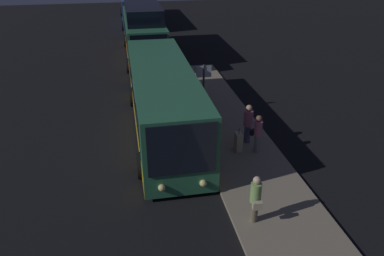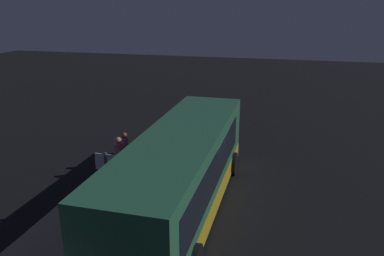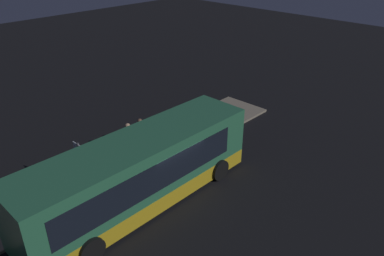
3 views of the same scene
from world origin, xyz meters
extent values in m
plane|color=black|center=(0.00, 0.00, 0.00)|extent=(80.00, 80.00, 0.00)
cube|color=gray|center=(0.00, 3.13, 0.06)|extent=(20.00, 3.05, 0.13)
cube|color=#2D704C|center=(-1.11, 0.30, 1.55)|extent=(10.25, 2.48, 2.75)
cube|color=gold|center=(-1.11, 0.30, 0.52)|extent=(10.19, 2.50, 0.70)
cube|color=black|center=(-1.36, 0.30, 1.88)|extent=(8.40, 2.51, 1.21)
cube|color=black|center=(4.04, 0.30, 1.94)|extent=(0.06, 2.18, 1.76)
sphere|color=#F9E58C|center=(4.06, 0.98, 0.62)|extent=(0.24, 0.24, 0.24)
sphere|color=#F9E58C|center=(4.06, -0.39, 0.62)|extent=(0.24, 0.24, 0.24)
cylinder|color=black|center=(2.38, 1.54, 0.49)|extent=(0.97, 0.30, 0.97)
cylinder|color=black|center=(2.38, -0.94, 0.49)|extent=(0.97, 0.30, 0.97)
cylinder|color=black|center=(-4.28, 1.54, 0.49)|extent=(0.97, 0.30, 0.97)
cylinder|color=#4C476B|center=(0.81, 3.56, 0.51)|extent=(0.37, 0.37, 0.77)
cylinder|color=#CC6B8C|center=(0.81, 3.56, 1.23)|extent=(0.53, 0.53, 0.67)
sphere|color=tan|center=(0.81, 3.56, 1.69)|extent=(0.25, 0.25, 0.25)
cylinder|color=#6B604C|center=(5.56, 2.22, 0.49)|extent=(0.25, 0.25, 0.72)
cylinder|color=#8CB766|center=(5.56, 2.22, 1.17)|extent=(0.35, 0.35, 0.63)
sphere|color=beige|center=(5.56, 2.22, 1.60)|extent=(0.24, 0.24, 0.24)
cube|color=beige|center=(5.82, 2.20, 0.90)|extent=(0.16, 0.29, 0.24)
cylinder|color=gray|center=(1.65, 3.68, 0.49)|extent=(0.30, 0.30, 0.73)
cylinder|color=#CC6B8C|center=(1.65, 3.68, 1.17)|extent=(0.42, 0.42, 0.63)
sphere|color=brown|center=(1.65, 3.68, 1.61)|extent=(0.24, 0.24, 0.24)
cube|color=black|center=(1.41, 3.59, 0.91)|extent=(0.23, 0.31, 0.24)
cube|color=beige|center=(1.38, 3.01, 0.49)|extent=(0.45, 0.26, 0.73)
cylinder|color=black|center=(1.38, 3.01, 0.98)|extent=(0.02, 0.02, 0.24)
cylinder|color=#4C4C51|center=(-2.47, 2.40, 1.33)|extent=(0.10, 0.10, 2.41)
cube|color=silver|center=(-2.47, 2.40, 2.21)|extent=(0.04, 0.73, 0.54)
camera|label=1|loc=(13.91, -1.25, 7.78)|focal=35.00mm
camera|label=2|loc=(-12.29, -3.00, 6.91)|focal=35.00mm
camera|label=3|loc=(-8.60, -9.78, 9.90)|focal=35.00mm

